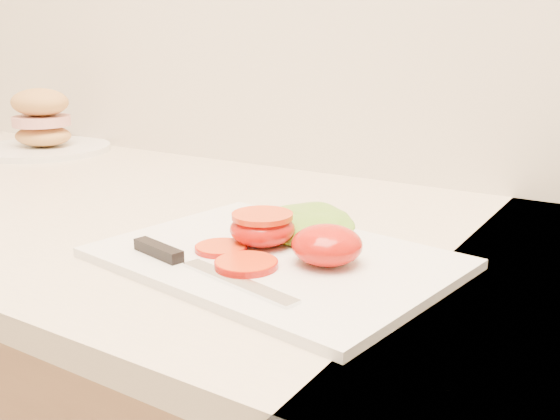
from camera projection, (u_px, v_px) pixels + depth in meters
The scene contains 8 objects.
cutting_board at pixel (275, 258), 0.65m from camera, with size 0.35×0.26×0.01m, color silver.
tomato_half_dome at pixel (327, 245), 0.62m from camera, with size 0.07×0.07×0.04m, color red.
tomato_half_cut at pixel (262, 227), 0.67m from camera, with size 0.07×0.07×0.04m.
tomato_slice_0 at pixel (246, 264), 0.61m from camera, with size 0.06×0.06×0.01m, color #CF4A16.
tomato_slice_1 at pixel (221, 248), 0.66m from camera, with size 0.05×0.05×0.01m, color #CF4A16.
lettuce_leaf_0 at pixel (308, 224), 0.71m from camera, with size 0.14×0.09×0.03m, color olive.
knife at pixel (187, 262), 0.62m from camera, with size 0.22×0.06×0.01m.
sandwich_plate at pixel (42, 129), 1.27m from camera, with size 0.26×0.26×0.13m.
Camera 1 is at (0.36, 1.06, 1.16)m, focal length 40.00 mm.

